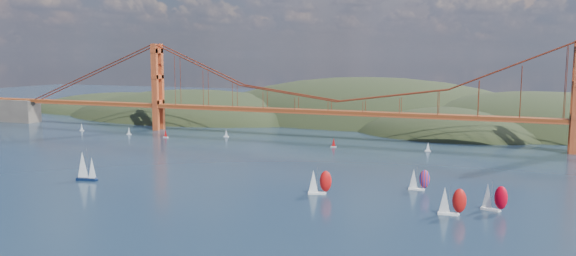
# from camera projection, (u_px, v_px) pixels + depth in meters

# --- Properties ---
(ground) EXTENTS (1200.00, 1200.00, 0.00)m
(ground) POSITION_uv_depth(u_px,v_px,m) (152.00, 232.00, 152.83)
(ground) COLOR black
(ground) RESTS_ON ground
(headlands) EXTENTS (725.00, 225.00, 96.00)m
(headlands) POSITION_uv_depth(u_px,v_px,m) (438.00, 141.00, 395.31)
(headlands) COLOR black
(headlands) RESTS_ON ground
(bridge) EXTENTS (552.00, 12.00, 55.00)m
(bridge) POSITION_uv_depth(u_px,v_px,m) (335.00, 83.00, 315.56)
(bridge) COLOR brown
(bridge) RESTS_ON ground
(sloop_navy) EXTENTS (8.39, 5.28, 12.54)m
(sloop_navy) POSITION_uv_depth(u_px,v_px,m) (85.00, 166.00, 215.36)
(sloop_navy) COLOR black
(sloop_navy) RESTS_ON ground
(racer_0) EXTENTS (8.43, 5.11, 9.44)m
(racer_0) POSITION_uv_depth(u_px,v_px,m) (319.00, 182.00, 194.10)
(racer_0) COLOR white
(racer_0) RESTS_ON ground
(racer_1) EXTENTS (8.31, 3.47, 9.49)m
(racer_1) POSITION_uv_depth(u_px,v_px,m) (452.00, 201.00, 168.69)
(racer_1) COLOR white
(racer_1) RESTS_ON ground
(racer_2) EXTENTS (8.32, 5.26, 9.30)m
(racer_2) POSITION_uv_depth(u_px,v_px,m) (494.00, 197.00, 173.24)
(racer_2) COLOR white
(racer_2) RESTS_ON ground
(racer_rwb) EXTENTS (7.43, 3.08, 8.50)m
(racer_rwb) POSITION_uv_depth(u_px,v_px,m) (419.00, 179.00, 200.02)
(racer_rwb) COLOR white
(racer_rwb) RESTS_ON ground
(distant_boat_0) EXTENTS (3.00, 2.00, 4.70)m
(distant_boat_0) POSITION_uv_depth(u_px,v_px,m) (82.00, 127.00, 356.71)
(distant_boat_0) COLOR silver
(distant_boat_0) RESTS_ON ground
(distant_boat_1) EXTENTS (3.00, 2.00, 4.70)m
(distant_boat_1) POSITION_uv_depth(u_px,v_px,m) (129.00, 131.00, 339.71)
(distant_boat_1) COLOR silver
(distant_boat_1) RESTS_ON ground
(distant_boat_2) EXTENTS (3.00, 2.00, 4.70)m
(distant_boat_2) POSITION_uv_depth(u_px,v_px,m) (166.00, 133.00, 327.60)
(distant_boat_2) COLOR silver
(distant_boat_2) RESTS_ON ground
(distant_boat_3) EXTENTS (3.00, 2.00, 4.70)m
(distant_boat_3) POSITION_uv_depth(u_px,v_px,m) (226.00, 133.00, 329.55)
(distant_boat_3) COLOR silver
(distant_boat_3) RESTS_ON ground
(distant_boat_8) EXTENTS (3.00, 2.00, 4.70)m
(distant_boat_8) POSITION_uv_depth(u_px,v_px,m) (428.00, 147.00, 280.20)
(distant_boat_8) COLOR silver
(distant_boat_8) RESTS_ON ground
(distant_boat_9) EXTENTS (3.00, 2.00, 4.70)m
(distant_boat_9) POSITION_uv_depth(u_px,v_px,m) (334.00, 143.00, 293.54)
(distant_boat_9) COLOR silver
(distant_boat_9) RESTS_ON ground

